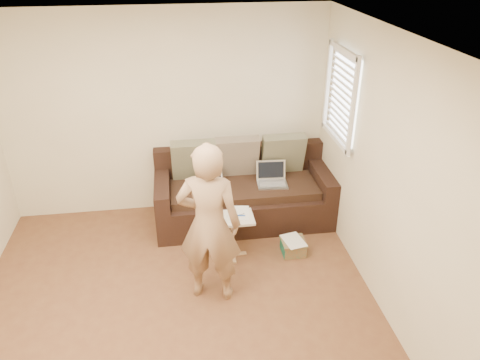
{
  "coord_description": "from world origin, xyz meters",
  "views": [
    {
      "loc": [
        0.12,
        -3.22,
        3.28
      ],
      "look_at": [
        0.8,
        1.4,
        0.78
      ],
      "focal_mm": 34.38,
      "sensor_mm": 36.0,
      "label": 1
    }
  ],
  "objects_px": {
    "person": "(209,224)",
    "striped_box": "(293,247)",
    "drinking_glass": "(216,208)",
    "side_table": "(232,236)",
    "sofa": "(243,190)",
    "laptop_white": "(213,189)",
    "laptop_silver": "(272,185)"
  },
  "relations": [
    {
      "from": "person",
      "to": "striped_box",
      "type": "xyz_separation_m",
      "value": [
        1.0,
        0.54,
        -0.76
      ]
    },
    {
      "from": "sofa",
      "to": "laptop_silver",
      "type": "xyz_separation_m",
      "value": [
        0.35,
        -0.08,
        0.1
      ]
    },
    {
      "from": "drinking_glass",
      "to": "striped_box",
      "type": "relative_size",
      "value": 0.43
    },
    {
      "from": "person",
      "to": "striped_box",
      "type": "distance_m",
      "value": 1.37
    },
    {
      "from": "person",
      "to": "side_table",
      "type": "xyz_separation_m",
      "value": [
        0.3,
        0.6,
        -0.59
      ]
    },
    {
      "from": "laptop_silver",
      "to": "drinking_glass",
      "type": "relative_size",
      "value": 3.08
    },
    {
      "from": "sofa",
      "to": "person",
      "type": "distance_m",
      "value": 1.51
    },
    {
      "from": "sofa",
      "to": "side_table",
      "type": "height_order",
      "value": "sofa"
    },
    {
      "from": "side_table",
      "to": "person",
      "type": "bearing_deg",
      "value": -116.36
    },
    {
      "from": "sofa",
      "to": "laptop_white",
      "type": "distance_m",
      "value": 0.41
    },
    {
      "from": "sofa",
      "to": "laptop_white",
      "type": "xyz_separation_m",
      "value": [
        -0.39,
        -0.08,
        0.1
      ]
    },
    {
      "from": "person",
      "to": "striped_box",
      "type": "relative_size",
      "value": 6.14
    },
    {
      "from": "striped_box",
      "to": "drinking_glass",
      "type": "bearing_deg",
      "value": 168.66
    },
    {
      "from": "laptop_white",
      "to": "striped_box",
      "type": "height_order",
      "value": "laptop_white"
    },
    {
      "from": "person",
      "to": "side_table",
      "type": "relative_size",
      "value": 3.26
    },
    {
      "from": "sofa",
      "to": "striped_box",
      "type": "bearing_deg",
      "value": -60.18
    },
    {
      "from": "drinking_glass",
      "to": "laptop_silver",
      "type": "bearing_deg",
      "value": 35.94
    },
    {
      "from": "sofa",
      "to": "side_table",
      "type": "bearing_deg",
      "value": -107.99
    },
    {
      "from": "sofa",
      "to": "laptop_white",
      "type": "relative_size",
      "value": 6.78
    },
    {
      "from": "side_table",
      "to": "sofa",
      "type": "bearing_deg",
      "value": 72.01
    },
    {
      "from": "laptop_white",
      "to": "striped_box",
      "type": "bearing_deg",
      "value": -52.81
    },
    {
      "from": "laptop_white",
      "to": "laptop_silver",
      "type": "bearing_deg",
      "value": -12.78
    },
    {
      "from": "person",
      "to": "drinking_glass",
      "type": "relative_size",
      "value": 14.15
    },
    {
      "from": "laptop_silver",
      "to": "drinking_glass",
      "type": "height_order",
      "value": "laptop_silver"
    },
    {
      "from": "drinking_glass",
      "to": "striped_box",
      "type": "bearing_deg",
      "value": -11.34
    },
    {
      "from": "sofa",
      "to": "drinking_glass",
      "type": "bearing_deg",
      "value": -122.68
    },
    {
      "from": "laptop_white",
      "to": "striped_box",
      "type": "relative_size",
      "value": 1.17
    },
    {
      "from": "sofa",
      "to": "striped_box",
      "type": "relative_size",
      "value": 7.96
    },
    {
      "from": "laptop_silver",
      "to": "sofa",
      "type": "bearing_deg",
      "value": 171.18
    },
    {
      "from": "drinking_glass",
      "to": "side_table",
      "type": "bearing_deg",
      "value": -35.09
    },
    {
      "from": "person",
      "to": "side_table",
      "type": "bearing_deg",
      "value": -101.25
    },
    {
      "from": "striped_box",
      "to": "sofa",
      "type": "bearing_deg",
      "value": 119.82
    }
  ]
}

